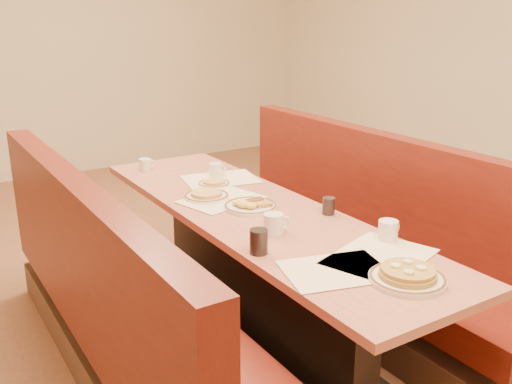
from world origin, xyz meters
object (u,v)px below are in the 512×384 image
diner_table (255,276)px  coffee_mug_c (216,170)px  booth_right (358,250)px  coffee_mug_d (146,164)px  booth_left (123,316)px  coffee_mug_b (274,224)px  eggs_plate (250,206)px  coffee_mug_a (389,230)px  soda_tumbler_near (259,242)px  pancake_plate (407,276)px  soda_tumbler_mid (329,206)px

diner_table → coffee_mug_c: bearing=78.9°
diner_table → booth_right: size_ratio=1.00×
booth_right → coffee_mug_d: booth_right is taller
booth_left → coffee_mug_b: size_ratio=19.55×
eggs_plate → diner_table: bearing=-75.4°
booth_left → coffee_mug_a: bearing=-33.1°
coffee_mug_d → soda_tumbler_near: bearing=-92.1°
pancake_plate → coffee_mug_c: coffee_mug_c is taller
soda_tumbler_near → coffee_mug_b: bearing=39.8°
coffee_mug_b → coffee_mug_d: size_ratio=1.22×
booth_left → soda_tumbler_near: size_ratio=23.34×
booth_left → coffee_mug_a: (1.02, -0.66, 0.44)m
diner_table → booth_left: 0.73m
pancake_plate → booth_right: bearing=55.7°
coffee_mug_a → coffee_mug_c: coffee_mug_a is taller
pancake_plate → eggs_plate: bearing=93.3°
booth_right → soda_tumbler_mid: booth_right is taller
coffee_mug_a → coffee_mug_c: (-0.16, 1.32, -0.00)m
booth_left → coffee_mug_c: size_ratio=22.03×
booth_left → soda_tumbler_near: 0.79m
coffee_mug_c → soda_tumbler_mid: 0.92m
pancake_plate → coffee_mug_a: bearing=55.2°
coffee_mug_d → coffee_mug_a: bearing=-72.9°
booth_left → booth_right: same height
eggs_plate → soda_tumbler_mid: bearing=-44.3°
coffee_mug_b → soda_tumbler_near: size_ratio=1.19×
eggs_plate → coffee_mug_b: (-0.09, -0.36, 0.03)m
eggs_plate → coffee_mug_a: 0.75m
diner_table → coffee_mug_b: bearing=-107.3°
booth_left → soda_tumbler_mid: (1.01, -0.25, 0.43)m
diner_table → pancake_plate: pancake_plate is taller
diner_table → coffee_mug_b: size_ratio=19.55×
soda_tumbler_mid → booth_right: bearing=28.8°
eggs_plate → coffee_mug_d: 1.01m
eggs_plate → coffee_mug_c: bearing=77.6°
eggs_plate → coffee_mug_a: (0.29, -0.69, 0.03)m
eggs_plate → soda_tumbler_mid: 0.40m
diner_table → soda_tumbler_near: size_ratio=23.34×
pancake_plate → soda_tumbler_near: (-0.33, 0.52, 0.03)m
diner_table → soda_tumbler_mid: size_ratio=28.61×
pancake_plate → soda_tumbler_mid: bearing=73.0°
coffee_mug_a → soda_tumbler_mid: 0.41m
diner_table → coffee_mug_d: (-0.18, 1.02, 0.42)m
booth_right → soda_tumbler_near: size_ratio=23.34×
eggs_plate → coffee_mug_c: coffee_mug_c is taller
booth_left → soda_tumbler_mid: booth_left is taller
pancake_plate → booth_left: bearing=128.2°
coffee_mug_a → coffee_mug_d: (-0.47, 1.68, -0.01)m
soda_tumbler_near → pancake_plate: bearing=-57.6°
eggs_plate → soda_tumbler_near: (-0.27, -0.51, 0.04)m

